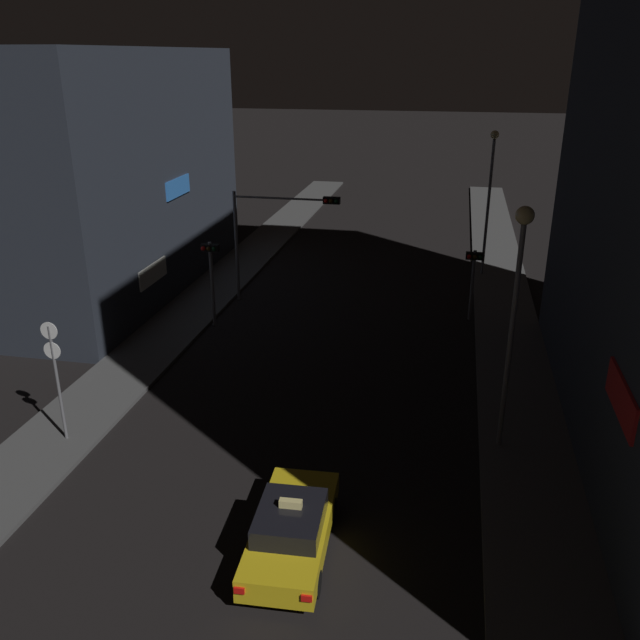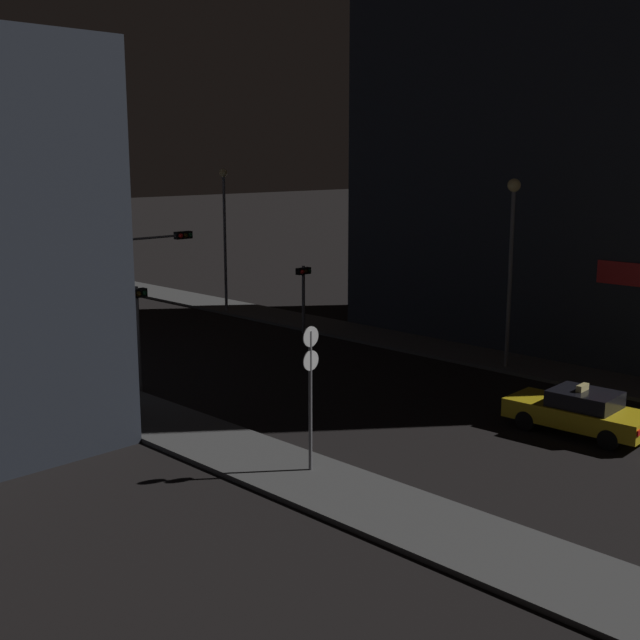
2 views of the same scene
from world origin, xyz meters
name	(u,v)px [view 1 (image 1 of 2)]	position (x,y,z in m)	size (l,w,h in m)	color
sidewalk_left	(220,284)	(-7.45, 29.41, 0.07)	(2.89, 62.81, 0.14)	#4C4C4C
sidewalk_right	(504,303)	(7.45, 29.41, 0.07)	(2.89, 62.81, 0.14)	#4C4C4C
building_facade_left	(89,174)	(-13.63, 28.11, 5.97)	(9.56, 18.13, 11.94)	#282D38
taxi	(292,529)	(1.31, 9.98, 0.74)	(2.01, 4.53, 1.62)	yellow
traffic_light_overhead	(275,224)	(-3.75, 27.52, 4.02)	(5.26, 0.42, 5.52)	slate
traffic_light_left_kerb	(211,267)	(-5.75, 23.90, 2.82)	(0.80, 0.42, 3.95)	slate
traffic_light_right_kerb	(473,270)	(5.75, 27.03, 2.43)	(0.80, 0.42, 3.35)	slate
sign_pole_left	(56,370)	(-7.04, 13.55, 2.56)	(0.55, 0.10, 4.03)	slate
street_lamp_near_block	(517,287)	(6.61, 15.98, 5.39)	(0.53, 0.53, 7.61)	slate
street_lamp_far_block	(490,186)	(6.47, 34.00, 5.05)	(0.44, 0.44, 7.80)	slate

